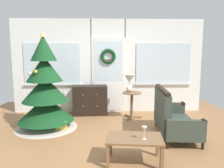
# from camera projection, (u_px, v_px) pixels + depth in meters

# --- Properties ---
(ground_plane) EXTENTS (6.76, 6.76, 0.00)m
(ground_plane) POSITION_uv_depth(u_px,v_px,m) (110.00, 140.00, 4.09)
(ground_plane) COLOR #996B42
(back_wall_with_door) EXTENTS (5.20, 0.19, 2.55)m
(back_wall_with_door) POSITION_uv_depth(u_px,v_px,m) (108.00, 66.00, 5.96)
(back_wall_with_door) COLOR white
(back_wall_with_door) RESTS_ON ground
(christmas_tree) EXTENTS (1.35, 1.35, 2.10)m
(christmas_tree) POSITION_uv_depth(u_px,v_px,m) (45.00, 93.00, 4.69)
(christmas_tree) COLOR #4C331E
(christmas_tree) RESTS_ON ground
(dresser_cabinet) EXTENTS (0.92, 0.48, 0.78)m
(dresser_cabinet) POSITION_uv_depth(u_px,v_px,m) (90.00, 100.00, 5.79)
(dresser_cabinet) COLOR black
(dresser_cabinet) RESTS_ON ground
(settee_sofa) EXTENTS (0.82, 1.44, 0.96)m
(settee_sofa) POSITION_uv_depth(u_px,v_px,m) (171.00, 117.00, 4.30)
(settee_sofa) COLOR black
(settee_sofa) RESTS_ON ground
(side_table) EXTENTS (0.50, 0.48, 0.67)m
(side_table) POSITION_uv_depth(u_px,v_px,m) (132.00, 100.00, 5.43)
(side_table) COLOR brown
(side_table) RESTS_ON ground
(table_lamp) EXTENTS (0.28, 0.28, 0.44)m
(table_lamp) POSITION_uv_depth(u_px,v_px,m) (129.00, 81.00, 5.40)
(table_lamp) COLOR silver
(table_lamp) RESTS_ON side_table
(coffee_table) EXTENTS (0.89, 0.61, 0.39)m
(coffee_table) POSITION_uv_depth(u_px,v_px,m) (134.00, 141.00, 3.24)
(coffee_table) COLOR brown
(coffee_table) RESTS_ON ground
(wine_glass) EXTENTS (0.08, 0.08, 0.20)m
(wine_glass) POSITION_uv_depth(u_px,v_px,m) (144.00, 130.00, 3.13)
(wine_glass) COLOR silver
(wine_glass) RESTS_ON coffee_table
(gift_box) EXTENTS (0.22, 0.20, 0.22)m
(gift_box) POSITION_uv_depth(u_px,v_px,m) (62.00, 125.00, 4.61)
(gift_box) COLOR #D8C64C
(gift_box) RESTS_ON ground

